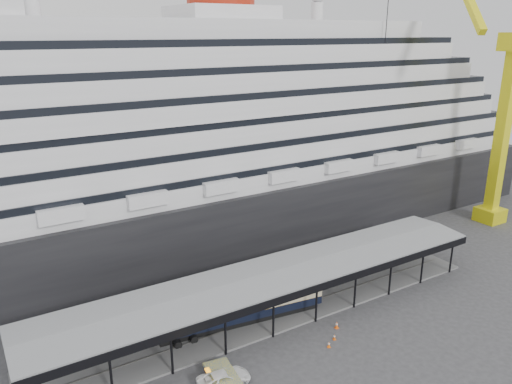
# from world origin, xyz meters

# --- Properties ---
(ground) EXTENTS (200.00, 200.00, 0.00)m
(ground) POSITION_xyz_m (0.00, 0.00, 0.00)
(ground) COLOR #353538
(ground) RESTS_ON ground
(cruise_ship) EXTENTS (130.00, 30.00, 43.90)m
(cruise_ship) POSITION_xyz_m (0.05, 32.00, 18.35)
(cruise_ship) COLOR black
(cruise_ship) RESTS_ON ground
(platform_canopy) EXTENTS (56.00, 9.18, 5.30)m
(platform_canopy) POSITION_xyz_m (0.00, 5.00, 2.36)
(platform_canopy) COLOR slate
(platform_canopy) RESTS_ON ground
(crane_yellow) EXTENTS (23.83, 18.78, 47.60)m
(crane_yellow) POSITION_xyz_m (47.06, 10.54, 19.96)
(crane_yellow) COLOR yellow
(crane_yellow) RESTS_ON ground
(port_truck) EXTENTS (5.27, 2.92, 1.40)m
(port_truck) POSITION_xyz_m (-11.01, -3.10, 0.70)
(port_truck) COLOR white
(port_truck) RESTS_ON ground
(pullman_carriage) EXTENTS (19.82, 5.04, 19.30)m
(pullman_carriage) POSITION_xyz_m (-4.59, 5.00, 2.37)
(pullman_carriage) COLOR black
(pullman_carriage) RESTS_ON ground
(traffic_cone_left) EXTENTS (0.47, 0.47, 0.68)m
(traffic_cone_left) POSITION_xyz_m (1.02, -3.69, 0.34)
(traffic_cone_left) COLOR orange
(traffic_cone_left) RESTS_ON ground
(traffic_cone_mid) EXTENTS (0.40, 0.40, 0.66)m
(traffic_cone_mid) POSITION_xyz_m (2.39, -2.94, 0.33)
(traffic_cone_mid) COLOR #E75A0C
(traffic_cone_mid) RESTS_ON ground
(traffic_cone_right) EXTENTS (0.49, 0.49, 0.83)m
(traffic_cone_right) POSITION_xyz_m (4.02, -1.40, 0.41)
(traffic_cone_right) COLOR #FA5A0D
(traffic_cone_right) RESTS_ON ground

